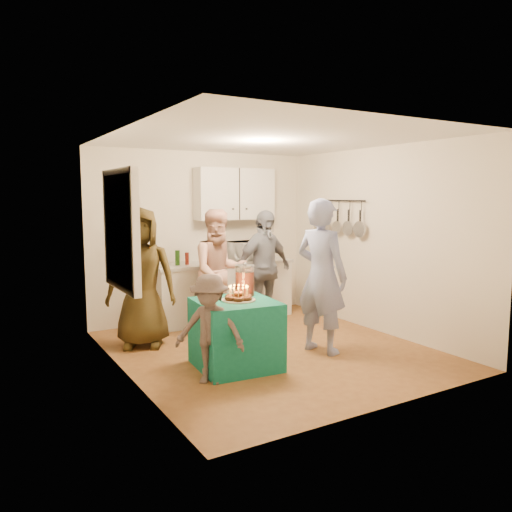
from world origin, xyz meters
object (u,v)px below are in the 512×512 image
microwave (243,251)px  woman_back_left (141,278)px  counter (223,292)px  woman_back_right (264,268)px  party_table (236,334)px  child_near_left (210,329)px  punch_jar (245,281)px  man_birthday (321,276)px  woman_back_center (220,272)px

microwave → woman_back_left: woman_back_left is taller
counter → woman_back_right: woman_back_right is taller
woman_back_left → party_table: bearing=-38.1°
woman_back_left → child_near_left: woman_back_left is taller
punch_jar → woman_back_left: size_ratio=0.19×
man_birthday → counter: bearing=-9.4°
counter → microwave: size_ratio=4.08×
man_birthday → child_near_left: bearing=81.1°
child_near_left → woman_back_center: bearing=102.6°
counter → child_near_left: bearing=-119.7°
woman_back_right → counter: bearing=110.5°
counter → man_birthday: size_ratio=1.16×
counter → microwave: microwave is taller
punch_jar → woman_back_right: (1.00, 1.21, -0.07)m
man_birthday → child_near_left: (-1.63, -0.25, -0.38)m
counter → party_table: (-0.87, -2.03, -0.05)m
woman_back_left → woman_back_right: woman_back_left is taller
woman_back_center → woman_back_right: (0.78, 0.11, -0.01)m
microwave → man_birthday: size_ratio=0.28×
punch_jar → child_near_left: bearing=-144.2°
counter → party_table: 2.21m
counter → woman_back_center: woman_back_center is taller
counter → woman_back_center: size_ratio=1.26×
woman_back_left → woman_back_center: woman_back_left is taller
woman_back_left → man_birthday: bearing=-11.0°
counter → party_table: bearing=-113.2°
man_birthday → child_near_left: man_birthday is taller
microwave → punch_jar: size_ratio=1.59×
counter → woman_back_center: (-0.41, -0.73, 0.44)m
woman_back_center → woman_back_right: size_ratio=1.02×
microwave → woman_back_center: woman_back_center is taller
man_birthday → woman_back_center: 1.52m
microwave → woman_back_left: size_ratio=0.30×
woman_back_right → child_near_left: 2.42m
party_table → man_birthday: bearing=-1.8°
party_table → woman_back_right: size_ratio=0.50×
counter → child_near_left: (-1.32, -2.32, 0.14)m
microwave → woman_back_right: size_ratio=0.31×
microwave → child_near_left: bearing=-130.1°
man_birthday → child_near_left: size_ratio=1.67×
counter → party_table: counter is taller
microwave → punch_jar: microwave is taller
counter → woman_back_left: 1.75m
counter → punch_jar: bearing=-109.1°
punch_jar → woman_back_center: bearing=78.5°
microwave → man_birthday: 2.07m
man_birthday → microwave: bearing=-19.6°
microwave → man_birthday: (-0.07, -2.07, -0.11)m
man_birthday → party_table: bearing=70.4°
woman_back_left → woman_back_right: (1.89, 0.11, -0.03)m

